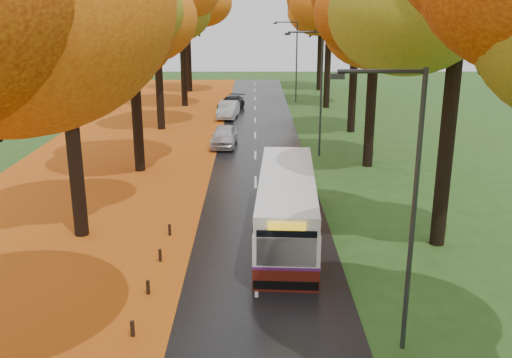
{
  "coord_description": "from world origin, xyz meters",
  "views": [
    {
      "loc": [
        -0.07,
        -6.31,
        9.47
      ],
      "look_at": [
        0.0,
        16.21,
        2.6
      ],
      "focal_mm": 40.0,
      "sensor_mm": 36.0,
      "label": 1
    }
  ],
  "objects_px": {
    "bus": "(287,205)",
    "car_white": "(224,136)",
    "streetlamp_near": "(406,193)",
    "car_dark": "(231,103)",
    "streetlamp_mid": "(317,84)",
    "car_silver": "(228,110)",
    "streetlamp_far": "(294,55)"
  },
  "relations": [
    {
      "from": "streetlamp_far",
      "to": "car_dark",
      "type": "relative_size",
      "value": 1.84
    },
    {
      "from": "streetlamp_near",
      "to": "car_dark",
      "type": "distance_m",
      "value": 39.82
    },
    {
      "from": "streetlamp_mid",
      "to": "car_dark",
      "type": "distance_m",
      "value": 18.66
    },
    {
      "from": "streetlamp_near",
      "to": "streetlamp_far",
      "type": "bearing_deg",
      "value": 90.0
    },
    {
      "from": "car_white",
      "to": "car_silver",
      "type": "distance_m",
      "value": 10.51
    },
    {
      "from": "car_silver",
      "to": "car_dark",
      "type": "distance_m",
      "value": 4.06
    },
    {
      "from": "bus",
      "to": "car_white",
      "type": "distance_m",
      "value": 16.65
    },
    {
      "from": "car_dark",
      "to": "car_white",
      "type": "bearing_deg",
      "value": -75.26
    },
    {
      "from": "streetlamp_far",
      "to": "car_silver",
      "type": "distance_m",
      "value": 11.62
    },
    {
      "from": "streetlamp_near",
      "to": "bus",
      "type": "relative_size",
      "value": 0.78
    },
    {
      "from": "bus",
      "to": "car_silver",
      "type": "bearing_deg",
      "value": 100.95
    },
    {
      "from": "streetlamp_mid",
      "to": "car_silver",
      "type": "distance_m",
      "value": 15.04
    },
    {
      "from": "car_silver",
      "to": "bus",
      "type": "bearing_deg",
      "value": -76.21
    },
    {
      "from": "bus",
      "to": "car_white",
      "type": "relative_size",
      "value": 2.45
    },
    {
      "from": "bus",
      "to": "car_dark",
      "type": "distance_m",
      "value": 31.05
    },
    {
      "from": "streetlamp_far",
      "to": "car_white",
      "type": "distance_m",
      "value": 20.76
    },
    {
      "from": "streetlamp_near",
      "to": "car_silver",
      "type": "xyz_separation_m",
      "value": [
        -6.3,
        35.07,
        -3.96
      ]
    },
    {
      "from": "streetlamp_near",
      "to": "streetlamp_far",
      "type": "height_order",
      "value": "same"
    },
    {
      "from": "streetlamp_near",
      "to": "car_silver",
      "type": "distance_m",
      "value": 35.85
    },
    {
      "from": "bus",
      "to": "car_dark",
      "type": "relative_size",
      "value": 2.36
    },
    {
      "from": "streetlamp_far",
      "to": "car_white",
      "type": "xyz_separation_m",
      "value": [
        -6.12,
        -19.43,
        -3.96
      ]
    },
    {
      "from": "streetlamp_far",
      "to": "bus",
      "type": "distance_m",
      "value": 35.95
    },
    {
      "from": "streetlamp_mid",
      "to": "car_silver",
      "type": "bearing_deg",
      "value": 115.72
    },
    {
      "from": "streetlamp_far",
      "to": "bus",
      "type": "bearing_deg",
      "value": -94.26
    },
    {
      "from": "car_silver",
      "to": "car_dark",
      "type": "height_order",
      "value": "car_silver"
    },
    {
      "from": "streetlamp_far",
      "to": "bus",
      "type": "height_order",
      "value": "streetlamp_far"
    },
    {
      "from": "streetlamp_near",
      "to": "car_dark",
      "type": "xyz_separation_m",
      "value": [
        -6.19,
        39.13,
        -4.04
      ]
    },
    {
      "from": "streetlamp_mid",
      "to": "bus",
      "type": "relative_size",
      "value": 0.78
    },
    {
      "from": "streetlamp_near",
      "to": "car_silver",
      "type": "bearing_deg",
      "value": 100.18
    },
    {
      "from": "streetlamp_mid",
      "to": "bus",
      "type": "xyz_separation_m",
      "value": [
        -2.66,
        -13.7,
        -3.27
      ]
    },
    {
      "from": "car_white",
      "to": "car_silver",
      "type": "height_order",
      "value": "car_white"
    },
    {
      "from": "car_dark",
      "to": "streetlamp_mid",
      "type": "bearing_deg",
      "value": -55.66
    }
  ]
}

